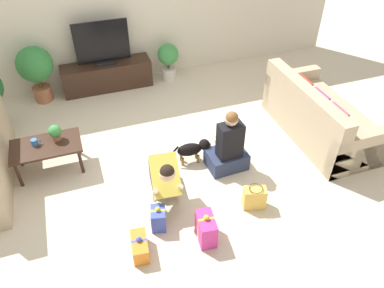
{
  "coord_description": "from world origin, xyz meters",
  "views": [
    {
      "loc": [
        -0.91,
        -3.78,
        3.52
      ],
      "look_at": [
        0.34,
        -0.22,
        0.45
      ],
      "focal_mm": 35.0,
      "sensor_mm": 36.0,
      "label": 1
    }
  ],
  "objects_px": {
    "tv": "(102,45)",
    "dog": "(193,149)",
    "gift_box_a": "(158,218)",
    "gift_box_c": "(140,246)",
    "person_sitting": "(228,148)",
    "sofa_right": "(318,117)",
    "potted_plant_back_right": "(168,59)",
    "tv_console": "(107,76)",
    "potted_plant_back_left": "(36,68)",
    "coffee_table": "(46,148)",
    "gift_bag_a": "(254,198)",
    "gift_box_b": "(206,229)",
    "mug": "(35,142)",
    "person_kneeling": "(164,177)",
    "tabletop_plant": "(55,132)"
  },
  "relations": [
    {
      "from": "sofa_right",
      "to": "potted_plant_back_right",
      "type": "xyz_separation_m",
      "value": [
        -1.62,
        2.39,
        0.11
      ]
    },
    {
      "from": "person_sitting",
      "to": "gift_bag_a",
      "type": "bearing_deg",
      "value": 89.41
    },
    {
      "from": "potted_plant_back_right",
      "to": "mug",
      "type": "distance_m",
      "value": 2.98
    },
    {
      "from": "gift_box_a",
      "to": "gift_box_c",
      "type": "distance_m",
      "value": 0.41
    },
    {
      "from": "sofa_right",
      "to": "dog",
      "type": "relative_size",
      "value": 3.41
    },
    {
      "from": "coffee_table",
      "to": "potted_plant_back_left",
      "type": "distance_m",
      "value": 1.89
    },
    {
      "from": "potted_plant_back_left",
      "to": "mug",
      "type": "height_order",
      "value": "potted_plant_back_left"
    },
    {
      "from": "dog",
      "to": "gift_box_b",
      "type": "relative_size",
      "value": 1.45
    },
    {
      "from": "tv_console",
      "to": "potted_plant_back_left",
      "type": "distance_m",
      "value": 1.19
    },
    {
      "from": "tv",
      "to": "gift_bag_a",
      "type": "xyz_separation_m",
      "value": [
        1.21,
        -3.45,
        -0.67
      ]
    },
    {
      "from": "dog",
      "to": "gift_box_a",
      "type": "xyz_separation_m",
      "value": [
        -0.77,
        -0.95,
        -0.08
      ]
    },
    {
      "from": "tv",
      "to": "tv_console",
      "type": "bearing_deg",
      "value": 0.0
    },
    {
      "from": "sofa_right",
      "to": "gift_bag_a",
      "type": "height_order",
      "value": "sofa_right"
    },
    {
      "from": "tv",
      "to": "gift_box_a",
      "type": "bearing_deg",
      "value": -89.62
    },
    {
      "from": "tv_console",
      "to": "tv",
      "type": "bearing_deg",
      "value": 0.0
    },
    {
      "from": "gift_bag_a",
      "to": "tabletop_plant",
      "type": "distance_m",
      "value": 2.71
    },
    {
      "from": "coffee_table",
      "to": "gift_box_a",
      "type": "bearing_deg",
      "value": -52.0
    },
    {
      "from": "tv",
      "to": "dog",
      "type": "xyz_separation_m",
      "value": [
        0.79,
        -2.41,
        -0.6
      ]
    },
    {
      "from": "gift_box_c",
      "to": "coffee_table",
      "type": "bearing_deg",
      "value": 115.88
    },
    {
      "from": "tv_console",
      "to": "person_sitting",
      "type": "xyz_separation_m",
      "value": [
        1.18,
        -2.68,
        0.09
      ]
    },
    {
      "from": "sofa_right",
      "to": "coffee_table",
      "type": "bearing_deg",
      "value": 82.36
    },
    {
      "from": "coffee_table",
      "to": "tv",
      "type": "distance_m",
      "value": 2.26
    },
    {
      "from": "gift_box_c",
      "to": "tv",
      "type": "bearing_deg",
      "value": 85.84
    },
    {
      "from": "person_kneeling",
      "to": "gift_box_a",
      "type": "xyz_separation_m",
      "value": [
        -0.2,
        -0.43,
        -0.2
      ]
    },
    {
      "from": "person_kneeling",
      "to": "person_sitting",
      "type": "bearing_deg",
      "value": 20.82
    },
    {
      "from": "potted_plant_back_left",
      "to": "dog",
      "type": "height_order",
      "value": "potted_plant_back_left"
    },
    {
      "from": "person_sitting",
      "to": "gift_box_a",
      "type": "height_order",
      "value": "person_sitting"
    },
    {
      "from": "gift_box_a",
      "to": "mug",
      "type": "bearing_deg",
      "value": 130.02
    },
    {
      "from": "person_sitting",
      "to": "dog",
      "type": "relative_size",
      "value": 1.67
    },
    {
      "from": "potted_plant_back_right",
      "to": "gift_bag_a",
      "type": "xyz_separation_m",
      "value": [
        0.08,
        -3.4,
        -0.27
      ]
    },
    {
      "from": "tv_console",
      "to": "tv",
      "type": "distance_m",
      "value": 0.58
    },
    {
      "from": "tv",
      "to": "dog",
      "type": "relative_size",
      "value": 1.64
    },
    {
      "from": "gift_box_c",
      "to": "gift_bag_a",
      "type": "distance_m",
      "value": 1.49
    },
    {
      "from": "person_sitting",
      "to": "gift_box_b",
      "type": "height_order",
      "value": "person_sitting"
    },
    {
      "from": "person_kneeling",
      "to": "dog",
      "type": "bearing_deg",
      "value": 48.89
    },
    {
      "from": "sofa_right",
      "to": "potted_plant_back_right",
      "type": "distance_m",
      "value": 2.89
    },
    {
      "from": "coffee_table",
      "to": "person_kneeling",
      "type": "distance_m",
      "value": 1.66
    },
    {
      "from": "potted_plant_back_right",
      "to": "mug",
      "type": "bearing_deg",
      "value": -142.09
    },
    {
      "from": "person_sitting",
      "to": "gift_bag_a",
      "type": "relative_size",
      "value": 2.95
    },
    {
      "from": "person_sitting",
      "to": "gift_box_c",
      "type": "distance_m",
      "value": 1.76
    },
    {
      "from": "potted_plant_back_left",
      "to": "gift_box_a",
      "type": "relative_size",
      "value": 3.02
    },
    {
      "from": "gift_bag_a",
      "to": "gift_box_c",
      "type": "bearing_deg",
      "value": -172.47
    },
    {
      "from": "gift_box_c",
      "to": "mug",
      "type": "height_order",
      "value": "mug"
    },
    {
      "from": "person_sitting",
      "to": "gift_bag_a",
      "type": "distance_m",
      "value": 0.79
    },
    {
      "from": "potted_plant_back_left",
      "to": "gift_box_b",
      "type": "height_order",
      "value": "potted_plant_back_left"
    },
    {
      "from": "potted_plant_back_right",
      "to": "gift_box_a",
      "type": "relative_size",
      "value": 2.15
    },
    {
      "from": "tv_console",
      "to": "gift_box_a",
      "type": "bearing_deg",
      "value": -89.62
    },
    {
      "from": "gift_bag_a",
      "to": "tabletop_plant",
      "type": "height_order",
      "value": "tabletop_plant"
    },
    {
      "from": "potted_plant_back_right",
      "to": "mug",
      "type": "relative_size",
      "value": 5.77
    },
    {
      "from": "gift_box_a",
      "to": "gift_box_c",
      "type": "relative_size",
      "value": 0.9
    }
  ]
}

